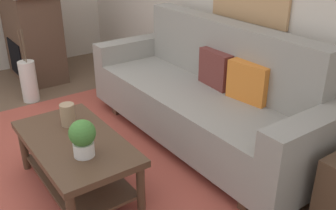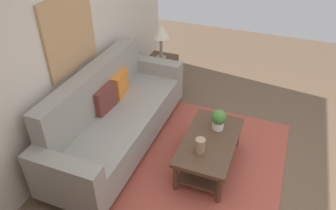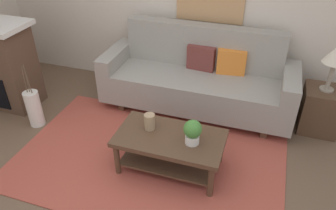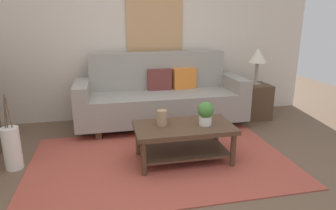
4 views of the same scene
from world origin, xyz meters
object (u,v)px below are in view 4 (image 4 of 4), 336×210
Objects in this scene: tabletop_vase at (162,118)px; coffee_table at (184,135)px; table_lamp at (258,57)px; framed_painting at (155,23)px; throw_pillow_maroon at (159,79)px; floor_vase at (12,148)px; couch at (161,97)px; side_table at (254,101)px; throw_pillow_orange at (184,78)px; potted_plant_tabletop at (206,113)px.

coffee_table is at bearing -13.28° from tabletop_vase.
framed_painting is (-1.54, 0.48, 0.50)m from table_lamp.
coffee_table is at bearing -89.14° from throw_pillow_maroon.
throw_pillow_maroon is 2.21m from floor_vase.
framed_painting reaches higher than couch.
throw_pillow_maroon is 0.41× the size of framed_painting.
table_lamp is (0.00, 0.00, 0.71)m from side_table.
throw_pillow_orange is 1.19m from table_lamp.
tabletop_vase reaches higher than coffee_table.
couch is at bearing 101.44° from potted_plant_tabletop.
throw_pillow_orange is at bearing 173.30° from side_table.
table_lamp is at bearing -17.19° from framed_painting.
coffee_table is 6.30× the size of tabletop_vase.
couch is at bearing -90.00° from framed_painting.
couch is 1.25m from coffee_table.
coffee_table is (-0.37, -1.37, -0.37)m from throw_pillow_orange.
coffee_table is at bearing -89.05° from couch.
framed_painting is at bearing 90.00° from throw_pillow_maroon.
potted_plant_tabletop is at bearing -78.56° from couch.
throw_pillow_maroon is at bearing 175.01° from table_lamp.
side_table is at bearing 16.87° from floor_vase.
potted_plant_tabletop is at bearing -135.32° from side_table.
tabletop_vase is at bearing -100.40° from couch.
table_lamp reaches higher than couch.
floor_vase is (-2.22, -1.15, -0.45)m from throw_pillow_orange.
floor_vase is (-2.08, 0.24, -0.34)m from potted_plant_tabletop.
coffee_table is 1.86m from floor_vase.
coffee_table is 1.95m from side_table.
floor_vase is (-1.83, -1.03, -0.20)m from couch.
tabletop_vase is at bearing -146.09° from side_table.
throw_pillow_maroon is 1.42m from coffee_table.
throw_pillow_maroon is at bearing 90.00° from couch.
couch is 14.15× the size of tabletop_vase.
throw_pillow_maroon is at bearing 175.01° from side_table.
potted_plant_tabletop is 1.82m from side_table.
side_table reaches higher than floor_vase.
coffee_table is at bearing -140.81° from side_table.
side_table is (1.75, 1.18, -0.24)m from tabletop_vase.
couch reaches higher than throw_pillow_maroon.
side_table is 0.98× the size of table_lamp.
framed_painting is (-0.02, 1.71, 1.18)m from coffee_table.
floor_vase is (-1.83, -1.15, -0.45)m from throw_pillow_maroon.
coffee_table is at bearing -89.31° from framed_painting.
floor_vase is (-3.36, -1.02, -0.76)m from table_lamp.
framed_painting is (-0.00, 0.47, 1.06)m from couch.
framed_painting is at bearing 90.69° from coffee_table.
framed_painting is at bearing 90.00° from couch.
coffee_table is 2.08m from framed_painting.
table_lamp is at bearing 16.87° from floor_vase.
potted_plant_tabletop is at bearing -6.67° from floor_vase.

